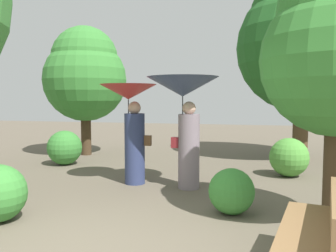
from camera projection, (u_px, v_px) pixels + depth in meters
person_left at (131, 113)px, 6.93m from camera, size 1.11×1.11×1.96m
person_right at (184, 104)px, 6.54m from camera, size 1.33×1.33×2.09m
park_bench at (315, 226)px, 3.27m from camera, size 0.76×1.56×0.83m
tree_near_left at (85, 73)px, 10.44m from camera, size 2.44×2.44×3.81m
tree_mid_right at (303, 37)px, 9.63m from camera, size 3.58×3.58×5.35m
bush_path_left at (65, 148)px, 8.99m from camera, size 0.87×0.87×0.87m
bush_path_right at (289, 157)px, 7.62m from camera, size 0.84×0.84×0.84m
bush_far_side at (231, 191)px, 5.14m from camera, size 0.67×0.67×0.67m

